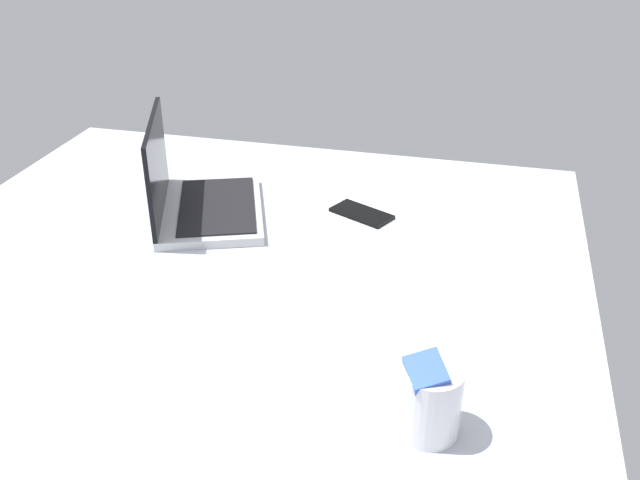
# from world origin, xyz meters

# --- Properties ---
(bed_mattress) EXTENTS (1.80, 1.40, 0.18)m
(bed_mattress) POSITION_xyz_m (0.00, 0.00, 0.09)
(bed_mattress) COLOR #B7BCC6
(bed_mattress) RESTS_ON ground
(laptop) EXTENTS (0.39, 0.33, 0.23)m
(laptop) POSITION_xyz_m (0.43, 0.16, 0.22)
(laptop) COLOR #B7BABC
(laptop) RESTS_ON bed_mattress
(snack_cup) EXTENTS (0.09, 0.09, 0.14)m
(snack_cup) POSITION_xyz_m (-0.13, -0.43, 0.24)
(snack_cup) COLOR silver
(snack_cup) RESTS_ON bed_mattress
(cell_phone) EXTENTS (0.12, 0.16, 0.01)m
(cell_phone) POSITION_xyz_m (0.52, -0.21, 0.18)
(cell_phone) COLOR black
(cell_phone) RESTS_ON bed_mattress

